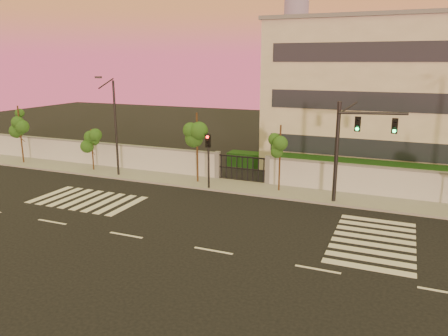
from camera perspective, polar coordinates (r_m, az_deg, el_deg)
The scene contains 13 objects.
ground at distance 21.32m, azimuth -1.40°, elevation -10.76°, with size 120.00×120.00×0.00m, color black.
sidewalk at distance 30.58m, azimuth 6.66°, elevation -3.00°, with size 60.00×3.00×0.15m, color gray.
perimeter_wall at distance 31.68m, azimuth 7.65°, elevation -0.56°, with size 60.00×0.36×2.20m.
hedge_row at distance 34.09m, azimuth 10.57°, elevation -0.09°, with size 41.00×4.25×1.80m.
institutional_building at distance 39.78m, azimuth 24.45°, elevation 8.68°, with size 24.40×12.40×12.25m.
road_markings at distance 25.08m, azimuth -1.20°, elevation -6.87°, with size 57.00×7.62×0.02m.
street_tree_a at distance 41.89m, azimuth -25.15°, elevation 5.53°, with size 1.57×1.25×5.14m.
street_tree_b at distance 37.12m, azimuth -16.87°, elevation 3.47°, with size 1.39×1.11×3.51m.
street_tree_c at distance 31.77m, azimuth -3.49°, elevation 4.74°, with size 1.64×1.31×5.26m.
street_tree_d at distance 29.77m, azimuth 7.40°, elevation 3.23°, with size 1.44×1.15×4.70m.
traffic_signal_main at distance 27.85m, azimuth 16.24°, elevation 3.39°, with size 4.06×1.07×6.48m.
traffic_signal_secondary at distance 30.29m, azimuth -2.06°, elevation 1.83°, with size 0.32×0.32×4.07m.
streetlight_west at distance 34.50m, azimuth -14.14°, elevation 5.65°, with size 0.47×1.88×7.81m.
Camera 1 is at (7.95, -17.69, 8.86)m, focal length 35.00 mm.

